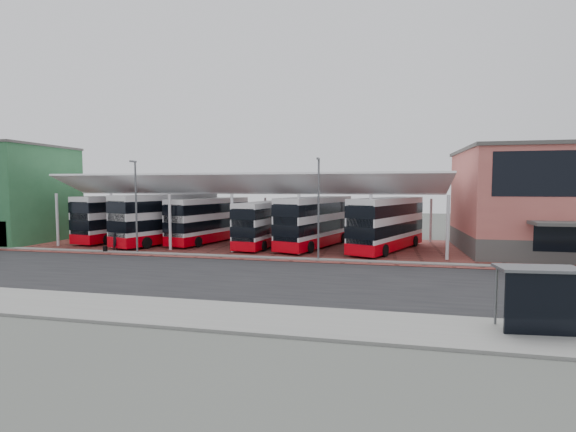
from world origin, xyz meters
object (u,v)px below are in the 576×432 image
bus_3 (266,224)px  bus_4 (315,222)px  bus_5 (387,224)px  bus_2 (209,220)px  bus_shelter (549,293)px  bus_1 (168,219)px  pedestrian (116,242)px  terminal (574,201)px  bus_0 (124,218)px

bus_3 → bus_4: bearing=10.5°
bus_5 → bus_2: bearing=-162.1°
bus_4 → bus_shelter: size_ratio=3.63×
bus_1 → bus_4: (15.25, 0.48, -0.10)m
bus_shelter → bus_3: bearing=123.6°
bus_2 → bus_shelter: bus_2 is taller
bus_3 → bus_shelter: bearing=-43.9°
bus_5 → bus_1: bearing=-157.1°
bus_1 → bus_3: bearing=20.7°
bus_4 → bus_5: size_ratio=1.02×
pedestrian → bus_5: bearing=-56.5°
bus_2 → bus_5: size_ratio=0.98×
terminal → bus_shelter: bearing=-113.7°
bus_5 → pedestrian: bearing=-143.9°
bus_4 → pedestrian: (-17.42, -6.11, -1.57)m
terminal → bus_shelter: 24.71m
bus_2 → bus_5: (18.04, -1.72, 0.09)m
bus_0 → bus_5: bearing=7.1°
bus_3 → pedestrian: bus_3 is taller
bus_2 → bus_shelter: 32.97m
bus_4 → pedestrian: bus_4 is taller
bus_shelter → bus_1: bearing=137.2°
terminal → pedestrian: 40.45m
bus_0 → bus_4: (21.22, -0.91, -0.01)m
terminal → bus_4: terminal is taller
pedestrian → bus_shelter: bus_shelter is taller
bus_1 → bus_5: 21.96m
bus_0 → bus_shelter: (33.65, -22.68, -0.73)m
terminal → bus_4: size_ratio=1.55×
bus_0 → bus_4: size_ratio=1.01×
bus_3 → bus_0: bearing=-176.9°
bus_3 → pedestrian: size_ratio=6.59×
bus_1 → bus_2: bus_1 is taller
bus_2 → bus_shelter: (23.75, -22.86, -0.62)m
bus_1 → bus_0: bearing=-173.5°
bus_4 → bus_shelter: 25.08m
bus_3 → bus_5: bus_5 is taller
bus_1 → pedestrian: (-2.16, -5.63, -1.67)m
bus_1 → bus_4: 15.26m
bus_3 → bus_5: (11.59, -0.36, 0.23)m
bus_0 → pedestrian: (3.81, -7.02, -1.58)m
pedestrian → bus_shelter: (29.84, -15.66, 0.85)m
terminal → pedestrian: terminal is taller
terminal → bus_0: 43.56m
terminal → bus_2: (-33.61, 0.39, -2.32)m
bus_1 → bus_5: bus_1 is taller
bus_3 → bus_2: bearing=175.3°
pedestrian → bus_shelter: bearing=-97.0°
bus_1 → bus_2: 4.22m
bus_0 → bus_1: bus_1 is taller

